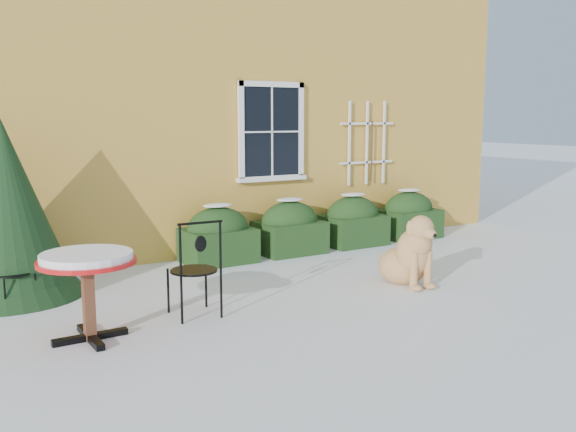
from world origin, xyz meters
TOP-DOWN VIEW (x-y plane):
  - ground at (0.00, 0.00)m, footprint 80.00×80.00m
  - house at (0.00, 7.00)m, footprint 12.40×8.40m
  - hedge_row at (1.65, 2.55)m, footprint 4.95×0.80m
  - evergreen_shrub at (-3.34, 2.25)m, footprint 1.87×1.87m
  - bistro_table at (-2.92, 0.07)m, footprint 0.97×0.97m
  - patio_chair_near at (-1.70, 0.22)m, footprint 0.53×0.53m
  - patio_chair_far at (-3.38, 1.73)m, footprint 0.46×0.46m
  - dog at (1.26, -0.03)m, footprint 0.69×1.09m

SIDE VIEW (x-z plane):
  - ground at x=0.00m, z-range 0.00..0.00m
  - dog at x=1.26m, z-range -0.10..0.90m
  - hedge_row at x=1.65m, z-range -0.05..0.86m
  - patio_chair_far at x=-3.38m, z-range 0.00..0.86m
  - patio_chair_near at x=-1.70m, z-range 0.00..1.11m
  - bistro_table at x=-2.92m, z-range 0.30..1.20m
  - evergreen_shrub at x=-3.34m, z-range -0.22..2.04m
  - house at x=0.00m, z-range 0.02..6.42m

